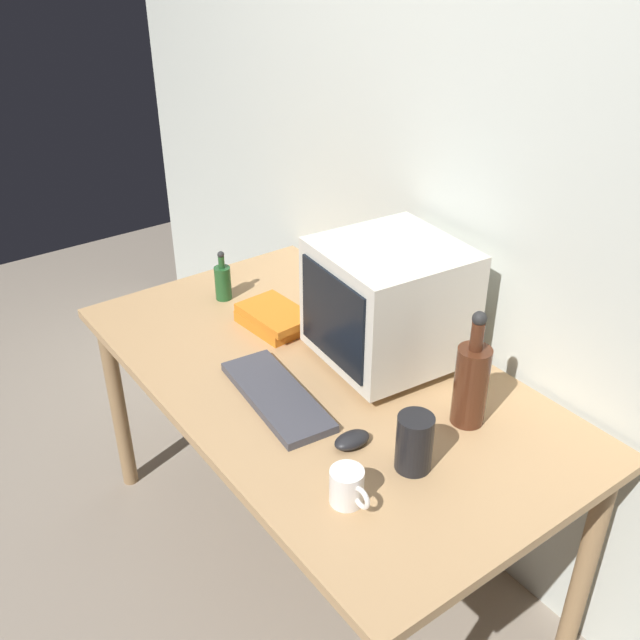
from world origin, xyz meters
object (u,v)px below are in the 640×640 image
object	(u,v)px
keyboard	(277,396)
bottle_short	(223,281)
book_stack	(274,318)
crt_monitor	(389,303)
mug	(348,487)
bottle_tall	(471,382)
metal_canister	(414,443)
computer_mouse	(352,440)

from	to	relation	value
keyboard	bottle_short	xyz separation A→B (m)	(-0.60, 0.17, 0.05)
bottle_short	book_stack	world-z (taller)	bottle_short
crt_monitor	mug	xyz separation A→B (m)	(0.40, -0.46, -0.15)
keyboard	bottle_tall	world-z (taller)	bottle_tall
bottle_tall	metal_canister	distance (m)	0.25
bottle_tall	book_stack	world-z (taller)	bottle_tall
crt_monitor	computer_mouse	bearing A→B (deg)	-52.67
crt_monitor	metal_canister	distance (m)	0.49
mug	book_stack	bearing A→B (deg)	158.87
book_stack	mug	distance (m)	0.81
keyboard	crt_monitor	bearing A→B (deg)	92.23
keyboard	bottle_short	world-z (taller)	bottle_short
computer_mouse	book_stack	distance (m)	0.63
bottle_short	metal_canister	size ratio (longest dim) A/B	1.19
mug	metal_canister	world-z (taller)	metal_canister
bottle_tall	bottle_short	bearing A→B (deg)	-169.28
computer_mouse	mug	world-z (taller)	mug
bottle_tall	mug	distance (m)	0.45
metal_canister	bottle_tall	bearing A→B (deg)	101.46
crt_monitor	keyboard	distance (m)	0.42
keyboard	metal_canister	xyz separation A→B (m)	(0.42, 0.12, 0.06)
computer_mouse	bottle_tall	bearing A→B (deg)	74.55
book_stack	mug	world-z (taller)	mug
crt_monitor	bottle_short	bearing A→B (deg)	-161.94
bottle_tall	book_stack	bearing A→B (deg)	-168.27
bottle_tall	bottle_short	world-z (taller)	bottle_tall
book_stack	metal_canister	world-z (taller)	metal_canister
keyboard	book_stack	size ratio (longest dim) A/B	1.67
computer_mouse	mug	xyz separation A→B (m)	(0.15, -0.13, 0.03)
computer_mouse	metal_canister	size ratio (longest dim) A/B	0.67
bottle_tall	metal_canister	size ratio (longest dim) A/B	2.22
keyboard	book_stack	bearing A→B (deg)	153.95
crt_monitor	keyboard	bearing A→B (deg)	-93.81
crt_monitor	keyboard	xyz separation A→B (m)	(-0.03, -0.38, -0.18)
computer_mouse	mug	size ratio (longest dim) A/B	0.83
keyboard	mug	distance (m)	0.43
keyboard	book_stack	world-z (taller)	book_stack
computer_mouse	bottle_tall	world-z (taller)	bottle_tall
bottle_tall	mug	xyz separation A→B (m)	(0.05, -0.44, -0.08)
keyboard	metal_canister	distance (m)	0.44
keyboard	metal_canister	size ratio (longest dim) A/B	2.80
keyboard	metal_canister	world-z (taller)	metal_canister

